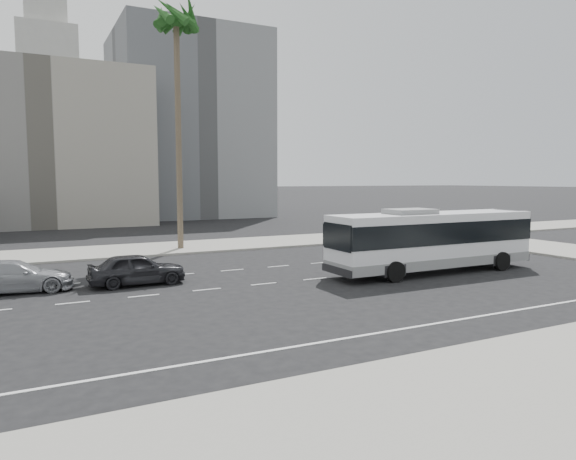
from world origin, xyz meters
TOP-DOWN VIEW (x-y plane):
  - ground at (0.00, 0.00)m, footprint 700.00×700.00m
  - sidewalk_north at (0.00, 15.50)m, footprint 120.00×7.00m
  - midrise_beige_west at (-12.00, 45.00)m, footprint 24.00×18.00m
  - midrise_gray_center at (8.00, 52.00)m, footprint 20.00×20.00m
  - civic_tower at (-2.00, 250.00)m, footprint 42.00×42.00m
  - highrise_right at (45.00, 230.00)m, footprint 26.00×26.00m
  - highrise_far at (70.00, 260.00)m, footprint 22.00×22.00m
  - city_bus at (6.99, -1.23)m, footprint 12.79×3.14m
  - car_a at (-8.76, 2.75)m, footprint 1.92×4.75m
  - car_b at (-14.26, 3.58)m, footprint 2.50×5.37m
  - palm_near at (-3.32, 14.59)m, footprint 5.40×5.40m

SIDE VIEW (x-z plane):
  - ground at x=0.00m, z-range 0.00..0.00m
  - sidewalk_north at x=0.00m, z-range 0.00..0.15m
  - car_b at x=-14.26m, z-range 0.00..1.52m
  - car_a at x=-8.76m, z-range 0.00..1.62m
  - city_bus at x=6.99m, z-range 0.09..3.77m
  - midrise_beige_west at x=-12.00m, z-range 0.00..18.00m
  - midrise_gray_center at x=8.00m, z-range 0.00..26.00m
  - palm_near at x=-3.32m, z-range 7.37..25.53m
  - highrise_far at x=70.00m, z-range 0.00..60.00m
  - highrise_right at x=45.00m, z-range 0.00..70.00m
  - civic_tower at x=-2.00m, z-range -25.67..103.33m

